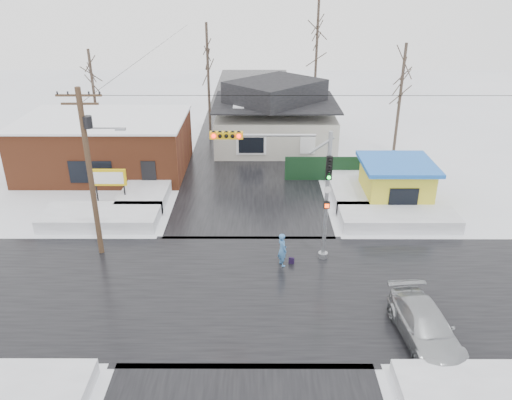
{
  "coord_description": "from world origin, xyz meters",
  "views": [
    {
      "loc": [
        0.48,
        -20.03,
        13.87
      ],
      "look_at": [
        0.42,
        3.84,
        3.0
      ],
      "focal_mm": 35.0,
      "sensor_mm": 36.0,
      "label": 1
    }
  ],
  "objects_px": {
    "utility_pole": "(90,164)",
    "kiosk": "(396,182)",
    "car": "(425,326)",
    "marquee_sign": "(109,179)",
    "traffic_signal": "(296,179)",
    "pedestrian": "(282,250)"
  },
  "relations": [
    {
      "from": "kiosk",
      "to": "marquee_sign",
      "type": "bearing_deg",
      "value": -178.45
    },
    {
      "from": "pedestrian",
      "to": "car",
      "type": "relative_size",
      "value": 0.37
    },
    {
      "from": "kiosk",
      "to": "pedestrian",
      "type": "relative_size",
      "value": 2.52
    },
    {
      "from": "traffic_signal",
      "to": "pedestrian",
      "type": "distance_m",
      "value": 3.76
    },
    {
      "from": "utility_pole",
      "to": "pedestrian",
      "type": "distance_m",
      "value": 10.65
    },
    {
      "from": "utility_pole",
      "to": "pedestrian",
      "type": "xyz_separation_m",
      "value": [
        9.7,
        -1.27,
        -4.2
      ]
    },
    {
      "from": "utility_pole",
      "to": "kiosk",
      "type": "distance_m",
      "value": 18.95
    },
    {
      "from": "kiosk",
      "to": "car",
      "type": "xyz_separation_m",
      "value": [
        -2.13,
        -13.6,
        -0.76
      ]
    },
    {
      "from": "pedestrian",
      "to": "car",
      "type": "distance_m",
      "value": 8.09
    },
    {
      "from": "traffic_signal",
      "to": "pedestrian",
      "type": "xyz_separation_m",
      "value": [
        -0.66,
        -0.74,
        -3.63
      ]
    },
    {
      "from": "traffic_signal",
      "to": "utility_pole",
      "type": "distance_m",
      "value": 10.39
    },
    {
      "from": "utility_pole",
      "to": "car",
      "type": "distance_m",
      "value": 17.43
    },
    {
      "from": "car",
      "to": "utility_pole",
      "type": "bearing_deg",
      "value": 149.54
    },
    {
      "from": "utility_pole",
      "to": "marquee_sign",
      "type": "distance_m",
      "value": 6.87
    },
    {
      "from": "traffic_signal",
      "to": "car",
      "type": "xyz_separation_m",
      "value": [
        4.94,
        -6.58,
        -3.83
      ]
    },
    {
      "from": "kiosk",
      "to": "pedestrian",
      "type": "xyz_separation_m",
      "value": [
        -7.73,
        -7.77,
        -0.55
      ]
    },
    {
      "from": "marquee_sign",
      "to": "car",
      "type": "relative_size",
      "value": 0.52
    },
    {
      "from": "traffic_signal",
      "to": "marquee_sign",
      "type": "relative_size",
      "value": 2.75
    },
    {
      "from": "car",
      "to": "traffic_signal",
      "type": "bearing_deg",
      "value": 121.36
    },
    {
      "from": "utility_pole",
      "to": "car",
      "type": "height_order",
      "value": "utility_pole"
    },
    {
      "from": "utility_pole",
      "to": "pedestrian",
      "type": "height_order",
      "value": "utility_pole"
    },
    {
      "from": "utility_pole",
      "to": "car",
      "type": "relative_size",
      "value": 1.85
    }
  ]
}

